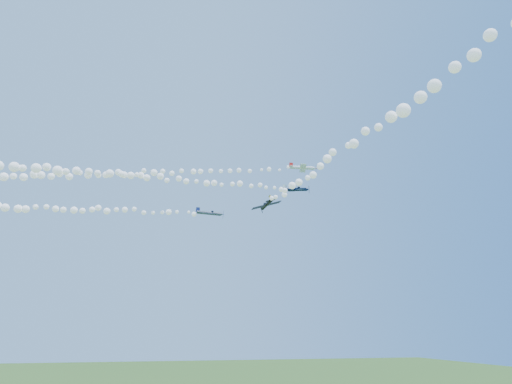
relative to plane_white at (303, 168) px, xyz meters
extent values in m
cylinder|color=white|center=(-0.21, 0.06, 0.01)|extent=(5.92, 2.99, 1.31)
cone|color=white|center=(2.88, -0.88, -0.24)|extent=(1.00, 1.02, 0.85)
cone|color=red|center=(3.31, -1.01, -0.28)|extent=(0.40, 0.38, 0.30)
cube|color=black|center=(3.19, -0.97, -0.27)|extent=(0.19, 0.34, 1.90)
cube|color=white|center=(0.02, 0.00, -0.12)|extent=(3.62, 7.47, 0.85)
cube|color=white|center=(-2.78, 0.84, 0.27)|extent=(1.58, 2.72, 0.35)
cube|color=red|center=(-2.82, 0.81, 0.83)|extent=(0.99, 0.48, 1.27)
sphere|color=black|center=(0.62, -0.22, 0.32)|extent=(0.93, 0.96, 0.83)
cylinder|color=#0B1734|center=(-1.52, 1.70, -5.38)|extent=(6.27, 1.88, 1.44)
cone|color=#0B1734|center=(1.80, 1.84, -5.06)|extent=(0.92, 0.93, 0.90)
cone|color=white|center=(2.26, 1.86, -5.02)|extent=(0.38, 0.34, 0.32)
cube|color=black|center=(2.13, 1.86, -5.03)|extent=(0.22, 0.55, 1.93)
cube|color=#0B1734|center=(-1.26, 1.74, -5.47)|extent=(2.00, 7.51, 1.85)
cube|color=#0B1734|center=(-4.28, 1.58, -5.59)|extent=(1.04, 2.66, 0.71)
cube|color=white|center=(-4.41, 1.45, -5.05)|extent=(1.08, 0.39, 1.31)
sphere|color=black|center=(-0.69, 1.66, -4.91)|extent=(0.84, 0.91, 0.94)
cylinder|color=#3D4859|center=(-21.90, 13.22, -9.79)|extent=(6.35, 2.89, 1.24)
cone|color=#3D4859|center=(-18.47, 12.97, -9.98)|extent=(1.02, 1.04, 0.90)
cone|color=navy|center=(-18.00, 12.94, -10.00)|extent=(0.41, 0.38, 0.32)
cube|color=black|center=(-18.12, 12.95, -10.00)|extent=(0.14, 0.66, 1.98)
cube|color=#3D4859|center=(-21.64, 13.23, -9.92)|extent=(2.23, 7.71, 2.22)
cube|color=#3D4859|center=(-24.75, 13.40, -9.58)|extent=(1.13, 2.74, 0.83)
cube|color=navy|center=(-24.81, 13.26, -9.01)|extent=(1.06, 0.49, 1.31)
sphere|color=black|center=(-20.99, 13.05, -9.45)|extent=(0.85, 0.98, 0.97)
cylinder|color=black|center=(-12.69, -12.20, -14.03)|extent=(3.06, 5.27, 1.15)
cone|color=black|center=(-13.03, -9.28, -14.24)|extent=(0.94, 0.94, 0.78)
cone|color=gold|center=(-13.08, -8.88, -14.27)|extent=(0.35, 0.37, 0.28)
cube|color=black|center=(-13.06, -8.99, -14.26)|extent=(0.70, 0.11, 1.67)
cube|color=black|center=(-12.68, -11.98, -14.14)|extent=(6.48, 2.25, 2.41)
cube|color=black|center=(-12.42, -14.63, -13.81)|extent=(2.32, 1.08, 0.89)
cube|color=gold|center=(-12.57, -14.68, -13.33)|extent=(0.54, 0.90, 1.11)
sphere|color=black|center=(-12.89, -11.43, -13.76)|extent=(0.90, 0.75, 0.88)
camera|label=1|loc=(-34.37, -95.70, -39.34)|focal=30.00mm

